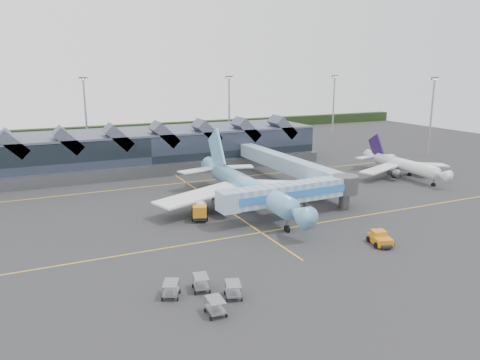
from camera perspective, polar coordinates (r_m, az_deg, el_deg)
name	(u,v)px	position (r m, az deg, el deg)	size (l,w,h in m)	color
ground	(239,218)	(79.83, -0.09, -4.65)	(260.00, 260.00, 0.00)	#272629
taxi_stripes	(217,203)	(88.58, -2.83, -2.82)	(120.00, 60.00, 0.01)	gold
tree_line_far	(116,130)	(183.03, -14.91, 5.86)	(260.00, 4.00, 4.00)	black
terminal	(142,149)	(120.86, -11.88, 3.68)	(90.00, 22.25, 12.52)	black
light_masts	(214,110)	(142.39, -3.17, 8.48)	(132.40, 42.56, 22.45)	gray
main_airliner	(247,186)	(85.37, 0.80, -0.75)	(35.58, 40.83, 13.14)	#5E8DC0
regional_jet	(402,165)	(115.65, 19.18, 1.80)	(24.57, 26.75, 9.19)	white
jet_bridge	(300,192)	(80.48, 7.37, -1.47)	(27.53, 5.35, 6.15)	#7296BE
fuel_truck	(200,206)	(80.96, -4.95, -3.15)	(5.07, 9.11, 3.09)	black
pushback_tug	(380,239)	(70.93, 16.70, -6.87)	(3.58, 4.71, 1.91)	#C67812
baggage_carts	(205,291)	(52.88, -4.29, -13.37)	(8.66, 8.44, 1.75)	gray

